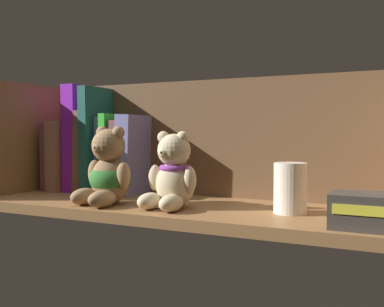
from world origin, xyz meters
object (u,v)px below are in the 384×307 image
at_px(book_5, 109,155).
at_px(pillar_candle, 290,188).
at_px(book_2, 82,138).
at_px(book_6, 117,154).
at_px(book_7, 125,157).
at_px(book_3, 93,151).
at_px(book_0, 61,156).
at_px(book_4, 101,140).
at_px(book_1, 71,155).
at_px(book_8, 136,155).
at_px(teddy_bear_smaller, 171,175).
at_px(teddy_bear_larger, 108,173).
at_px(small_product_box, 365,211).

relative_size(book_5, pillar_candle, 2.01).
xyz_separation_m(book_2, pillar_candle, (0.51, -0.09, -0.08)).
xyz_separation_m(book_6, book_7, (0.02, -0.00, -0.01)).
bearing_deg(book_3, book_0, -180.00).
relative_size(book_5, book_7, 1.06).
bearing_deg(book_6, book_0, -180.00).
relative_size(book_4, pillar_candle, 2.79).
distance_m(book_0, book_4, 0.13).
bearing_deg(book_5, book_1, 180.00).
xyz_separation_m(book_0, book_2, (0.07, 0.00, 0.04)).
relative_size(book_7, book_8, 0.93).
xyz_separation_m(book_3, teddy_bear_smaller, (0.28, -0.13, -0.03)).
bearing_deg(book_3, book_4, -0.00).
bearing_deg(book_5, book_8, 0.00).
height_order(book_0, book_1, book_1).
relative_size(teddy_bear_larger, small_product_box, 1.58).
bearing_deg(book_7, book_5, 180.00).
bearing_deg(book_6, teddy_bear_larger, -60.92).
bearing_deg(book_6, book_3, 180.00).
distance_m(book_7, small_product_box, 0.54).
relative_size(book_1, book_2, 0.66).
bearing_deg(book_7, book_2, 180.00).
relative_size(book_6, teddy_bear_smaller, 1.28).
height_order(book_4, teddy_bear_larger, book_4).
distance_m(book_0, pillar_candle, 0.59).
bearing_deg(teddy_bear_smaller, book_0, 160.76).
bearing_deg(teddy_bear_smaller, book_3, 154.78).
height_order(book_6, small_product_box, book_6).
xyz_separation_m(book_5, small_product_box, (0.56, -0.16, -0.06)).
xyz_separation_m(book_0, book_8, (0.22, 0.00, 0.01)).
distance_m(book_1, book_5, 0.11).
height_order(book_0, book_6, book_6).
bearing_deg(pillar_candle, book_4, 168.60).
xyz_separation_m(book_0, book_7, (0.19, 0.00, 0.00)).
height_order(book_0, book_5, book_5).
bearing_deg(book_5, book_2, 180.00).
xyz_separation_m(book_1, book_3, (0.07, 0.00, 0.01)).
distance_m(book_6, teddy_bear_larger, 0.16).
xyz_separation_m(book_7, book_8, (0.03, 0.00, 0.01)).
relative_size(book_0, book_6, 0.89).
bearing_deg(book_0, book_2, 0.00).
bearing_deg(book_3, book_8, -0.00).
xyz_separation_m(book_1, teddy_bear_larger, (0.21, -0.14, -0.02)).
bearing_deg(book_4, book_5, 0.00).
relative_size(book_4, teddy_bear_smaller, 1.72).
xyz_separation_m(book_1, book_6, (0.13, 0.00, 0.01)).
distance_m(book_3, book_5, 0.05).
height_order(book_1, book_5, book_5).
bearing_deg(pillar_candle, book_3, 169.15).
xyz_separation_m(teddy_bear_larger, small_product_box, (0.46, -0.02, -0.03)).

